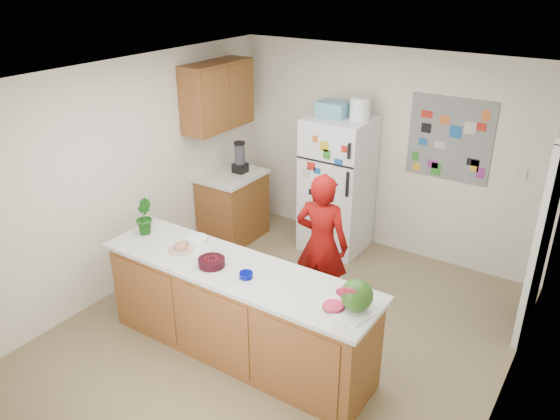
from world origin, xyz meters
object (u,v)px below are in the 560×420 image
Objects in this scene: person at (322,245)px; watermelon at (357,295)px; refrigerator at (337,185)px; cherry_bowl at (212,262)px.

person is 1.41m from watermelon.
watermelon is (1.42, -2.38, 0.21)m from refrigerator.
cherry_bowl is (-1.37, -0.09, -0.10)m from watermelon.
person is 6.00× the size of watermelon.
refrigerator reaches higher than person.
refrigerator is 6.69× the size of watermelon.
refrigerator is 7.08× the size of cherry_bowl.
cherry_bowl is at bearing -88.85° from refrigerator.
person is 6.35× the size of cherry_bowl.
person is (0.53, -1.33, -0.09)m from refrigerator.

